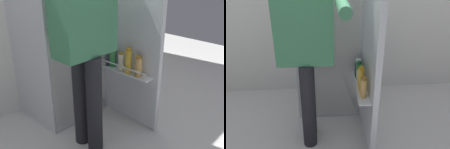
# 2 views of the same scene
# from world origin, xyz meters

# --- Properties ---
(ground_plane) EXTENTS (6.47, 6.47, 0.00)m
(ground_plane) POSITION_xyz_m (0.00, 0.00, 0.00)
(ground_plane) COLOR silver
(refrigerator) EXTENTS (0.68, 1.21, 1.79)m
(refrigerator) POSITION_xyz_m (0.02, 0.51, 0.89)
(refrigerator) COLOR silver
(refrigerator) RESTS_ON ground_plane
(person) EXTENTS (0.53, 0.74, 1.60)m
(person) POSITION_xyz_m (-0.18, -0.05, 0.96)
(person) COLOR black
(person) RESTS_ON ground_plane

